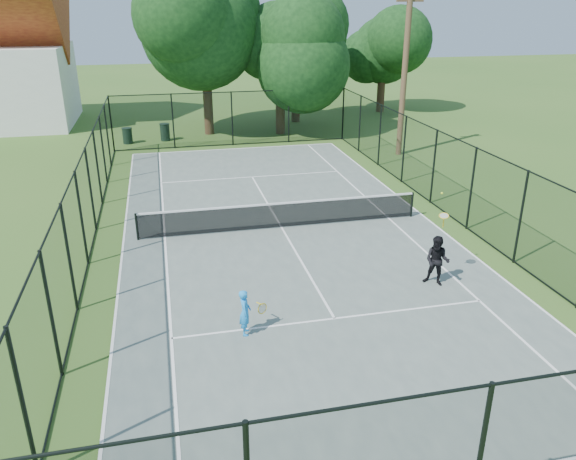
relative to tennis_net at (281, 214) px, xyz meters
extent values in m
plane|color=#365E20|center=(0.00, 0.00, -0.58)|extent=(120.00, 120.00, 0.00)
cube|color=#55645E|center=(0.00, 0.00, -0.55)|extent=(11.00, 24.00, 0.06)
cylinder|color=black|center=(-5.00, 0.00, -0.04)|extent=(0.08, 0.08, 0.95)
cylinder|color=black|center=(5.00, 0.00, -0.04)|extent=(0.08, 0.08, 0.95)
cube|color=black|center=(0.00, 0.00, -0.04)|extent=(10.00, 0.03, 0.88)
cube|color=white|center=(0.00, 0.00, 0.40)|extent=(10.00, 0.05, 0.06)
cylinder|color=#332114|center=(-1.02, 16.24, 1.52)|extent=(0.56, 0.56, 4.20)
sphere|color=black|center=(-1.02, 16.24, 5.52)|extent=(7.58, 7.58, 7.58)
cylinder|color=#332114|center=(3.28, 15.40, 1.09)|extent=(0.56, 0.56, 3.33)
sphere|color=black|center=(3.28, 15.40, 4.25)|extent=(5.98, 5.98, 5.98)
cylinder|color=#332114|center=(5.06, 18.80, 1.19)|extent=(0.56, 0.56, 3.53)
sphere|color=black|center=(5.06, 18.80, 4.36)|extent=(5.61, 5.61, 5.61)
cylinder|color=#332114|center=(12.00, 20.94, 0.79)|extent=(0.56, 0.56, 2.74)
sphere|color=black|center=(12.00, 20.94, 3.35)|extent=(4.78, 4.78, 4.78)
cylinder|color=black|center=(-5.83, 14.74, -0.15)|extent=(0.54, 0.54, 0.86)
cylinder|color=black|center=(-5.83, 14.74, 0.30)|extent=(0.58, 0.58, 0.05)
cylinder|color=black|center=(-3.71, 15.01, -0.10)|extent=(0.54, 0.54, 0.96)
cylinder|color=black|center=(-3.71, 15.01, 0.40)|extent=(0.58, 0.58, 0.05)
cylinder|color=#4C3823|center=(8.36, 9.00, 3.60)|extent=(0.30, 0.30, 8.36)
cube|color=#4C3823|center=(8.36, 9.00, 7.03)|extent=(1.40, 0.10, 0.10)
imported|color=#1B8FE9|center=(-2.33, -6.57, 0.07)|extent=(0.35, 0.47, 1.18)
torus|color=gold|center=(-1.88, -6.42, 0.03)|extent=(0.27, 0.18, 0.29)
cylinder|color=silver|center=(-1.88, -6.42, 0.03)|extent=(0.23, 0.15, 0.25)
imported|color=black|center=(3.37, -5.22, 0.22)|extent=(0.90, 0.88, 1.47)
torus|color=gold|center=(3.62, -4.87, 1.43)|extent=(0.30, 0.28, 0.14)
cylinder|color=silver|center=(3.62, -4.87, 1.43)|extent=(0.26, 0.24, 0.11)
sphere|color=#CCE526|center=(3.66, -4.56, 1.99)|extent=(0.07, 0.07, 0.07)
camera|label=1|loc=(-3.93, -18.25, 7.02)|focal=35.00mm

